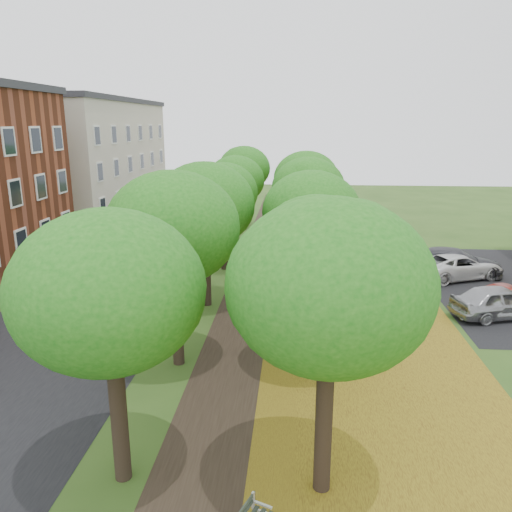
# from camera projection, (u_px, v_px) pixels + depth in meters

# --- Properties ---
(ground) EXTENTS (120.00, 120.00, 0.00)m
(ground) POSITION_uv_depth(u_px,v_px,m) (213.00, 482.00, 12.03)
(ground) COLOR #2D4C19
(ground) RESTS_ON ground
(street_asphalt) EXTENTS (8.00, 70.00, 0.01)m
(street_asphalt) POSITION_uv_depth(u_px,v_px,m) (120.00, 282.00, 27.03)
(street_asphalt) COLOR black
(street_asphalt) RESTS_ON ground
(footpath) EXTENTS (3.20, 70.00, 0.01)m
(footpath) POSITION_uv_depth(u_px,v_px,m) (258.00, 286.00, 26.48)
(footpath) COLOR black
(footpath) RESTS_ON ground
(leaf_verge) EXTENTS (7.50, 70.00, 0.01)m
(leaf_verge) POSITION_uv_depth(u_px,v_px,m) (353.00, 288.00, 26.11)
(leaf_verge) COLOR olive
(leaf_verge) RESTS_ON ground
(tree_row_west) EXTENTS (4.25, 34.25, 6.46)m
(tree_row_west) POSITION_uv_depth(u_px,v_px,m) (215.00, 199.00, 25.44)
(tree_row_west) COLOR black
(tree_row_west) RESTS_ON ground
(tree_row_east) EXTENTS (4.25, 34.25, 6.46)m
(tree_row_east) POSITION_uv_depth(u_px,v_px,m) (310.00, 200.00, 25.09)
(tree_row_east) COLOR black
(tree_row_east) RESTS_ON ground
(building_cream) EXTENTS (10.30, 20.30, 10.40)m
(building_cream) POSITION_uv_depth(u_px,v_px,m) (80.00, 160.00, 43.72)
(building_cream) COLOR beige
(building_cream) RESTS_ON ground
(car_silver) EXTENTS (4.62, 2.82, 1.47)m
(car_silver) POSITION_uv_depth(u_px,v_px,m) (500.00, 302.00, 22.02)
(car_silver) COLOR #A5A5A9
(car_silver) RESTS_ON ground
(car_grey) EXTENTS (5.37, 2.82, 1.48)m
(car_grey) POSITION_uv_depth(u_px,v_px,m) (455.00, 262.00, 28.31)
(car_grey) COLOR #38383E
(car_grey) RESTS_ON ground
(car_white) EXTENTS (5.41, 3.93, 1.37)m
(car_white) POSITION_uv_depth(u_px,v_px,m) (458.00, 266.00, 27.65)
(car_white) COLOR silver
(car_white) RESTS_ON ground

